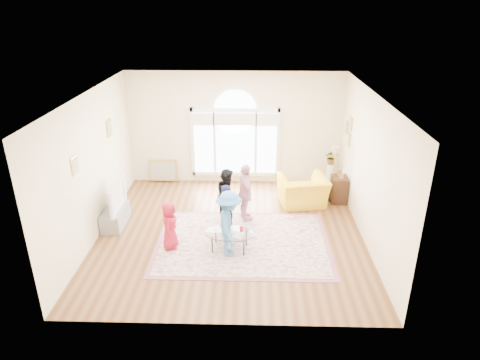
{
  "coord_description": "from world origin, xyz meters",
  "views": [
    {
      "loc": [
        0.46,
        -8.57,
        5.04
      ],
      "look_at": [
        0.21,
        0.3,
        1.2
      ],
      "focal_mm": 32.0,
      "sensor_mm": 36.0,
      "label": 1
    }
  ],
  "objects_px": {
    "area_rug": "(243,242)",
    "armchair": "(303,191)",
    "tv_console": "(115,217)",
    "coffee_table": "(229,234)",
    "television": "(113,196)"
  },
  "relations": [
    {
      "from": "coffee_table",
      "to": "armchair",
      "type": "bearing_deg",
      "value": 58.14
    },
    {
      "from": "television",
      "to": "armchair",
      "type": "bearing_deg",
      "value": 14.76
    },
    {
      "from": "tv_console",
      "to": "armchair",
      "type": "bearing_deg",
      "value": 14.74
    },
    {
      "from": "area_rug",
      "to": "tv_console",
      "type": "bearing_deg",
      "value": 166.57
    },
    {
      "from": "area_rug",
      "to": "armchair",
      "type": "bearing_deg",
      "value": 51.89
    },
    {
      "from": "area_rug",
      "to": "television",
      "type": "height_order",
      "value": "television"
    },
    {
      "from": "coffee_table",
      "to": "armchair",
      "type": "height_order",
      "value": "armchair"
    },
    {
      "from": "area_rug",
      "to": "tv_console",
      "type": "xyz_separation_m",
      "value": [
        -3.04,
        0.73,
        0.2
      ]
    },
    {
      "from": "area_rug",
      "to": "television",
      "type": "distance_m",
      "value": 3.21
    },
    {
      "from": "tv_console",
      "to": "coffee_table",
      "type": "relative_size",
      "value": 0.88
    },
    {
      "from": "television",
      "to": "coffee_table",
      "type": "height_order",
      "value": "television"
    },
    {
      "from": "tv_console",
      "to": "coffee_table",
      "type": "distance_m",
      "value": 2.96
    },
    {
      "from": "coffee_table",
      "to": "armchair",
      "type": "relative_size",
      "value": 0.96
    },
    {
      "from": "tv_console",
      "to": "television",
      "type": "xyz_separation_m",
      "value": [
        0.01,
        -0.0,
        0.54
      ]
    },
    {
      "from": "armchair",
      "to": "area_rug",
      "type": "bearing_deg",
      "value": 41.66
    }
  ]
}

